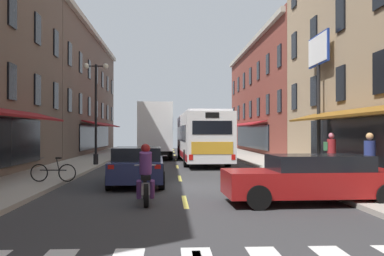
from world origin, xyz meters
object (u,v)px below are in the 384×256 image
sedan_near (159,146)px  street_lamp_twin (96,109)px  pedestrian_far (370,160)px  transit_bus (201,137)px  bicycle_near (53,172)px  motorcycle_rider (145,178)px  sedan_far (138,165)px  pedestrian_near (331,153)px  box_truck (155,131)px  billboard_sign (318,66)px  sedan_mid (313,178)px

sedan_near → street_lamp_twin: bearing=-100.8°
pedestrian_far → sedan_near: bearing=119.5°
transit_bus → bicycle_near: size_ratio=7.21×
street_lamp_twin → motorcycle_rider: bearing=-75.2°
sedan_far → pedestrian_far: 8.20m
bicycle_near → sedan_far: bearing=3.1°
pedestrian_near → street_lamp_twin: bearing=-107.0°
sedan_near → sedan_far: size_ratio=0.88×
sedan_far → pedestrian_near: 8.06m
box_truck → pedestrian_near: size_ratio=3.89×
billboard_sign → pedestrian_near: 5.70m
sedan_far → transit_bus: bearing=74.9°
pedestrian_near → street_lamp_twin: size_ratio=0.31×
motorcycle_rider → sedan_near: bearing=90.7°
sedan_far → pedestrian_near: bearing=9.6°
billboard_sign → box_truck: size_ratio=0.96×
billboard_sign → sedan_near: billboard_sign is taller
sedan_mid → bicycle_near: bearing=150.6°
transit_bus → street_lamp_twin: size_ratio=2.13×
transit_bus → sedan_far: (-3.24, -12.01, -0.97)m
motorcycle_rider → pedestrian_near: (7.40, 5.89, 0.40)m
sedan_near → pedestrian_near: 25.43m
motorcycle_rider → pedestrian_near: 9.47m
billboard_sign → street_lamp_twin: (-11.71, 3.76, -1.97)m
box_truck → sedan_mid: 21.84m
pedestrian_near → street_lamp_twin: (-10.95, 7.54, 2.23)m
transit_bus → bicycle_near: transit_bus is taller
sedan_far → pedestrian_far: size_ratio=2.66×
sedan_mid → pedestrian_far: bearing=38.1°
sedan_near → bicycle_near: sedan_near is taller
sedan_far → street_lamp_twin: bearing=108.7°
pedestrian_far → street_lamp_twin: bearing=147.1°
billboard_sign → box_truck: bearing=127.2°
pedestrian_far → billboard_sign: bearing=97.5°
transit_bus → street_lamp_twin: bearing=-153.5°
sedan_mid → street_lamp_twin: street_lamp_twin is taller
motorcycle_rider → billboard_sign: bearing=49.9°
bicycle_near → street_lamp_twin: size_ratio=0.30×
box_truck → street_lamp_twin: 8.24m
box_truck → motorcycle_rider: 20.98m
sedan_far → motorcycle_rider: 4.58m
pedestrian_near → street_lamp_twin: street_lamp_twin is taller
motorcycle_rider → bicycle_near: size_ratio=1.21×
sedan_far → motorcycle_rider: (0.53, -4.54, -0.02)m
sedan_mid → pedestrian_near: (2.77, 6.17, 0.41)m
transit_bus → sedan_mid: 16.97m
sedan_mid → motorcycle_rider: (-4.64, 0.28, 0.01)m
bicycle_near → pedestrian_near: 11.17m
transit_bus → pedestrian_near: size_ratio=6.79×
transit_bus → pedestrian_near: transit_bus is taller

